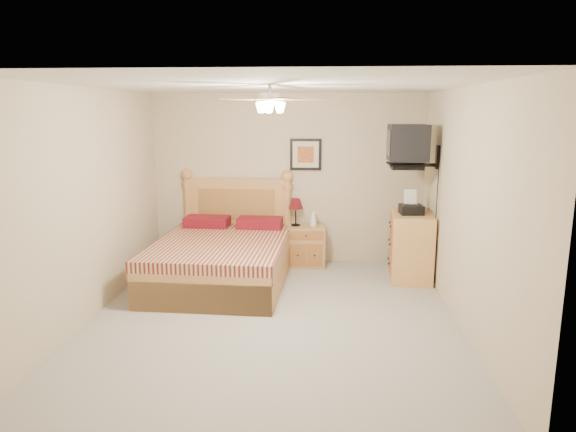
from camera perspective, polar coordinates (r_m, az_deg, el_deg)
name	(u,v)px	position (r m, az deg, el deg)	size (l,w,h in m)	color
floor	(273,318)	(5.79, -1.64, -11.25)	(4.50, 4.50, 0.00)	gray
ceiling	(272,85)	(5.34, -1.80, 14.29)	(4.00, 4.50, 0.04)	white
wall_back	(287,179)	(7.64, -0.07, 4.12)	(4.00, 0.04, 2.50)	#C2B08F
wall_front	(238,273)	(3.26, -5.61, -6.33)	(4.00, 0.04, 2.50)	#C2B08F
wall_left	(89,205)	(5.97, -21.21, 1.17)	(0.04, 4.50, 2.50)	#C2B08F
wall_right	(465,210)	(5.60, 19.10, 0.68)	(0.04, 4.50, 2.50)	#C2B08F
bed	(221,232)	(6.75, -7.51, -1.77)	(1.64, 2.16, 1.40)	#C48748
nightstand	(306,246)	(7.58, 1.98, -3.31)	(0.55, 0.41, 0.59)	#A1693C
table_lamp	(296,212)	(7.48, 0.87, 0.44)	(0.22, 0.22, 0.41)	maroon
lotion_bottle	(313,218)	(7.47, 2.83, -0.21)	(0.10, 0.10, 0.25)	white
framed_picture	(306,154)	(7.57, 1.98, 6.85)	(0.46, 0.04, 0.46)	black
dresser	(411,246)	(7.13, 13.52, -3.29)	(0.53, 0.77, 0.91)	#C67840
fax_machine	(412,202)	(6.97, 13.57, 1.49)	(0.30, 0.31, 0.31)	black
magazine_lower	(411,209)	(7.30, 13.47, 0.81)	(0.21, 0.28, 0.03)	beige
magazine_upper	(411,207)	(7.30, 13.47, 0.99)	(0.19, 0.26, 0.02)	tan
wall_tv	(420,146)	(6.78, 14.44, 7.54)	(0.56, 0.46, 0.58)	black
ceiling_fan	(270,99)	(5.14, -2.02, 12.84)	(1.14, 1.14, 0.28)	silver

